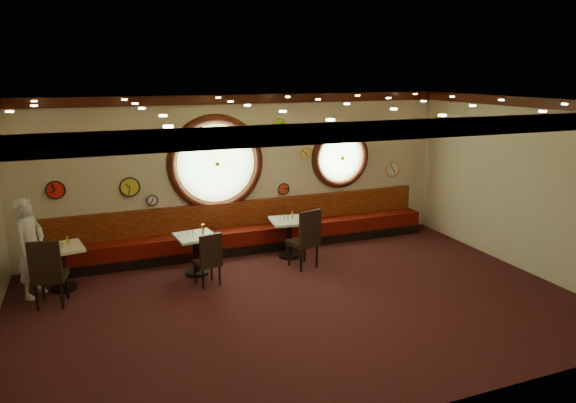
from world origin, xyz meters
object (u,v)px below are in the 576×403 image
object	(u,v)px
table_a	(62,263)
condiment_a_pepper	(62,245)
condiment_b_salt	(188,232)
condiment_a_bottle	(68,240)
waiter	(30,247)
condiment_b_pepper	(193,233)
chair_b	(209,256)
chair_c	(306,235)
table_c	(289,233)
condiment_a_salt	(54,243)
condiment_c_salt	(284,216)
condiment_b_bottle	(203,229)
table_b	(196,250)
condiment_c_pepper	(288,217)
condiment_c_bottle	(292,214)
chair_a	(47,269)

from	to	relation	value
table_a	condiment_a_pepper	world-z (taller)	condiment_a_pepper
condiment_b_salt	condiment_a_bottle	xyz separation A→B (m)	(-2.03, 0.15, 0.05)
condiment_b_salt	waiter	distance (m)	2.59
condiment_b_pepper	condiment_a_bottle	xyz separation A→B (m)	(-2.10, 0.20, 0.05)
chair_b	chair_c	size ratio (longest dim) A/B	0.84
chair_c	condiment_b_pepper	xyz separation A→B (m)	(-2.04, 0.49, 0.14)
waiter	table_c	bearing A→B (deg)	-59.02
condiment_a_salt	condiment_c_salt	world-z (taller)	condiment_a_salt
condiment_b_bottle	waiter	xyz separation A→B (m)	(-2.85, 0.02, 0.00)
condiment_a_salt	condiment_b_bottle	world-z (taller)	condiment_b_bottle
condiment_c_salt	table_b	bearing A→B (deg)	-169.51
condiment_c_pepper	waiter	xyz separation A→B (m)	(-4.61, -0.22, 0.02)
table_a	condiment_b_pepper	size ratio (longest dim) A/B	9.38
table_c	condiment_a_bottle	size ratio (longest dim) A/B	5.11
table_b	chair_b	distance (m)	0.65
condiment_c_salt	condiment_a_bottle	xyz separation A→B (m)	(-4.01, -0.12, 0.02)
table_b	table_c	xyz separation A→B (m)	(1.93, 0.24, 0.02)
condiment_c_bottle	chair_b	bearing A→B (deg)	-153.45
table_c	condiment_b_salt	distance (m)	2.07
table_c	condiment_a_salt	distance (m)	4.31
chair_b	condiment_c_bottle	bearing A→B (deg)	13.05
condiment_a_salt	waiter	xyz separation A→B (m)	(-0.34, -0.18, 0.02)
condiment_a_salt	condiment_c_pepper	distance (m)	4.28
table_b	chair_a	bearing A→B (deg)	-167.48
table_a	chair_c	xyz separation A→B (m)	(4.27, -0.60, 0.18)
condiment_b_salt	condiment_c_pepper	distance (m)	2.04
condiment_a_pepper	condiment_a_salt	bearing A→B (deg)	130.10
table_b	condiment_b_pepper	world-z (taller)	condiment_b_pepper
chair_b	condiment_c_salt	distance (m)	2.04
condiment_a_pepper	condiment_a_bottle	size ratio (longest dim) A/B	0.58
condiment_c_salt	waiter	bearing A→B (deg)	-176.28
chair_b	condiment_c_bottle	xyz separation A→B (m)	(1.94, 0.97, 0.30)
chair_a	condiment_a_pepper	world-z (taller)	chair_a
table_b	condiment_c_salt	distance (m)	1.94
condiment_c_salt	condiment_a_bottle	distance (m)	4.01
chair_c	condiment_b_bottle	xyz separation A→B (m)	(-1.86, 0.49, 0.18)
condiment_c_pepper	waiter	world-z (taller)	waiter
chair_b	table_a	bearing A→B (deg)	148.36
table_c	condiment_b_bottle	size ratio (longest dim) A/B	4.36
table_a	condiment_b_salt	distance (m)	2.17
condiment_a_pepper	condiment_c_pepper	bearing A→B (deg)	2.65
condiment_b_salt	condiment_b_bottle	bearing A→B (deg)	-11.17
table_b	condiment_a_pepper	xyz separation A→B (m)	(-2.23, 0.08, 0.34)
condiment_b_bottle	condiment_c_bottle	size ratio (longest dim) A/B	1.23
table_b	chair_b	bearing A→B (deg)	-80.91
waiter	condiment_a_salt	bearing A→B (deg)	-33.14
condiment_b_salt	table_b	bearing A→B (deg)	-35.30
condiment_b_salt	condiment_c_pepper	bearing A→B (deg)	5.37
condiment_b_pepper	condiment_c_pepper	world-z (taller)	condiment_c_pepper
condiment_c_pepper	condiment_b_bottle	xyz separation A→B (m)	(-1.77, -0.24, 0.01)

